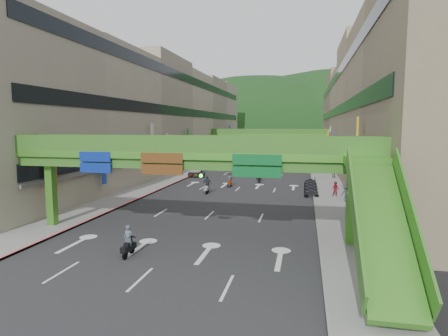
% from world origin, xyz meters
% --- Properties ---
extents(ground, '(320.00, 320.00, 0.00)m').
position_xyz_m(ground, '(0.00, 0.00, 0.00)').
color(ground, black).
rests_on(ground, ground).
extents(road_slab, '(18.00, 140.00, 0.02)m').
position_xyz_m(road_slab, '(0.00, 50.00, 0.01)').
color(road_slab, '#28282B').
rests_on(road_slab, ground).
extents(sidewalk_left, '(4.00, 140.00, 0.15)m').
position_xyz_m(sidewalk_left, '(-11.00, 50.00, 0.07)').
color(sidewalk_left, gray).
rests_on(sidewalk_left, ground).
extents(sidewalk_right, '(4.00, 140.00, 0.15)m').
position_xyz_m(sidewalk_right, '(11.00, 50.00, 0.07)').
color(sidewalk_right, gray).
rests_on(sidewalk_right, ground).
extents(curb_left, '(0.20, 140.00, 0.18)m').
position_xyz_m(curb_left, '(-9.10, 50.00, 0.09)').
color(curb_left, '#CC5959').
rests_on(curb_left, ground).
extents(curb_right, '(0.20, 140.00, 0.18)m').
position_xyz_m(curb_right, '(9.10, 50.00, 0.09)').
color(curb_right, gray).
rests_on(curb_right, ground).
extents(building_row_left, '(12.80, 95.00, 19.00)m').
position_xyz_m(building_row_left, '(-18.93, 50.00, 9.46)').
color(building_row_left, '#9E937F').
rests_on(building_row_left, ground).
extents(building_row_right, '(12.80, 95.00, 19.00)m').
position_xyz_m(building_row_right, '(18.93, 50.00, 9.46)').
color(building_row_right, gray).
rests_on(building_row_right, ground).
extents(overpass_near, '(28.00, 12.27, 7.10)m').
position_xyz_m(overpass_near, '(0.93, 5.38, 5.21)').
color(overpass_near, '#4C9E2D').
rests_on(overpass_near, ground).
extents(overpass_far, '(28.00, 2.20, 7.10)m').
position_xyz_m(overpass_far, '(0.00, 65.00, 5.40)').
color(overpass_far, '#4C9E2D').
rests_on(overpass_far, ground).
extents(hill_left, '(168.00, 140.00, 112.00)m').
position_xyz_m(hill_left, '(-15.00, 160.00, 0.00)').
color(hill_left, '#1C4419').
rests_on(hill_left, ground).
extents(hill_right, '(208.00, 176.00, 128.00)m').
position_xyz_m(hill_right, '(25.00, 180.00, 0.00)').
color(hill_right, '#1C4419').
rests_on(hill_right, ground).
extents(bunting_string, '(26.00, 0.36, 0.47)m').
position_xyz_m(bunting_string, '(0.00, 30.00, 5.96)').
color(bunting_string, black).
rests_on(bunting_string, ground).
extents(scooter_rider_near, '(0.62, 1.60, 1.90)m').
position_xyz_m(scooter_rider_near, '(-2.14, 1.00, 0.87)').
color(scooter_rider_near, black).
rests_on(scooter_rider_near, ground).
extents(scooter_rider_mid, '(0.90, 1.60, 2.05)m').
position_xyz_m(scooter_rider_mid, '(1.88, 32.04, 1.06)').
color(scooter_rider_mid, black).
rests_on(scooter_rider_mid, ground).
extents(scooter_rider_left, '(1.02, 1.60, 2.02)m').
position_xyz_m(scooter_rider_left, '(-2.90, 22.24, 1.01)').
color(scooter_rider_left, '#96979E').
rests_on(scooter_rider_left, ground).
extents(scooter_rider_far, '(0.83, 1.59, 1.88)m').
position_xyz_m(scooter_rider_far, '(-1.34, 27.44, 0.94)').
color(scooter_rider_far, maroon).
rests_on(scooter_rider_far, ground).
extents(parked_scooter_row, '(1.60, 9.35, 1.08)m').
position_xyz_m(parked_scooter_row, '(8.80, 26.40, 0.52)').
color(parked_scooter_row, black).
rests_on(parked_scooter_row, ground).
extents(car_silver, '(1.51, 4.24, 1.39)m').
position_xyz_m(car_silver, '(-7.00, 63.52, 0.70)').
color(car_silver, '#B6B5BF').
rests_on(car_silver, ground).
extents(car_yellow, '(1.84, 3.71, 1.22)m').
position_xyz_m(car_yellow, '(0.43, 40.82, 0.61)').
color(car_yellow, orange).
rests_on(car_yellow, ground).
extents(pedestrian_red, '(0.88, 0.75, 1.61)m').
position_xyz_m(pedestrian_red, '(11.36, 22.76, 0.81)').
color(pedestrian_red, '#A51C30').
rests_on(pedestrian_red, ground).
extents(pedestrian_dark, '(1.00, 0.45, 1.67)m').
position_xyz_m(pedestrian_dark, '(12.20, 37.67, 0.83)').
color(pedestrian_dark, '#23242B').
rests_on(pedestrian_dark, ground).
extents(pedestrian_blue, '(0.93, 0.82, 1.69)m').
position_xyz_m(pedestrian_blue, '(12.20, 19.93, 0.85)').
color(pedestrian_blue, '#2F3556').
rests_on(pedestrian_blue, ground).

